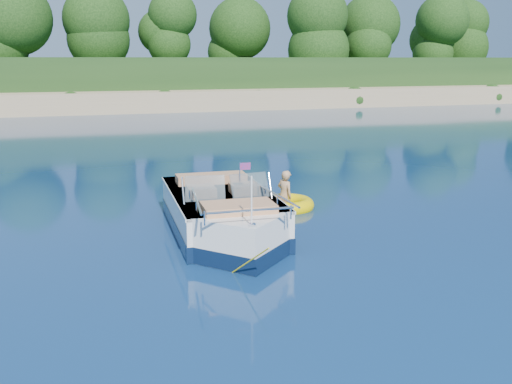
# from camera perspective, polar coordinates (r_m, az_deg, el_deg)

# --- Properties ---
(ground) EXTENTS (160.00, 160.00, 0.00)m
(ground) POSITION_cam_1_polar(r_m,az_deg,el_deg) (10.36, 15.67, -9.40)
(ground) COLOR #0A1B46
(ground) RESTS_ON ground
(shoreline) EXTENTS (170.00, 59.00, 6.00)m
(shoreline) POSITION_cam_1_polar(r_m,az_deg,el_deg) (72.00, -13.19, 10.53)
(shoreline) COLOR tan
(shoreline) RESTS_ON ground
(treeline) EXTENTS (150.00, 7.12, 8.19)m
(treeline) POSITION_cam_1_polar(r_m,az_deg,el_deg) (49.31, -11.33, 14.87)
(treeline) COLOR #302010
(treeline) RESTS_ON ground
(motorboat) EXTENTS (2.37, 6.25, 2.08)m
(motorboat) POSITION_cam_1_polar(r_m,az_deg,el_deg) (12.83, -3.17, -2.62)
(motorboat) COLOR white
(motorboat) RESTS_ON ground
(tow_tube) EXTENTS (1.75, 1.75, 0.38)m
(tow_tube) POSITION_cam_1_polar(r_m,az_deg,el_deg) (15.23, 3.17, -1.27)
(tow_tube) COLOR #F4CD00
(tow_tube) RESTS_ON ground
(boy) EXTENTS (0.63, 0.81, 1.45)m
(boy) POSITION_cam_1_polar(r_m,az_deg,el_deg) (15.18, 2.77, -1.69)
(boy) COLOR tan
(boy) RESTS_ON ground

